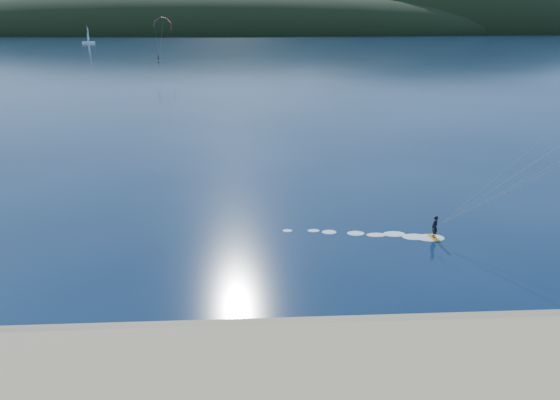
# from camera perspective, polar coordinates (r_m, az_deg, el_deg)

# --- Properties ---
(ground) EXTENTS (1800.00, 1800.00, 0.00)m
(ground) POSITION_cam_1_polar(r_m,az_deg,el_deg) (22.97, -9.23, -20.37)
(ground) COLOR black
(ground) RESTS_ON ground
(wet_sand) EXTENTS (220.00, 2.50, 0.10)m
(wet_sand) POSITION_cam_1_polar(r_m,az_deg,el_deg) (26.58, -8.27, -14.19)
(wet_sand) COLOR #998259
(wet_sand) RESTS_ON ground
(headland) EXTENTS (1200.00, 310.00, 140.00)m
(headland) POSITION_cam_1_polar(r_m,az_deg,el_deg) (763.18, -3.48, 17.49)
(headland) COLOR black
(headland) RESTS_ON ground
(kitesurfer_far) EXTENTS (7.56, 5.38, 15.35)m
(kitesurfer_far) POSITION_cam_1_polar(r_m,az_deg,el_deg) (220.45, -12.59, 17.77)
(kitesurfer_far) COLOR orange
(kitesurfer_far) RESTS_ON ground
(sailboat) EXTENTS (9.14, 6.23, 12.80)m
(sailboat) POSITION_cam_1_polar(r_m,az_deg,el_deg) (431.88, -20.00, 15.76)
(sailboat) COLOR white
(sailboat) RESTS_ON ground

